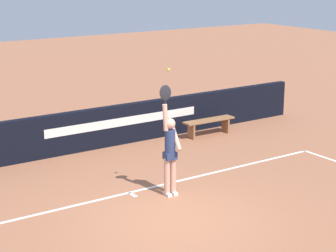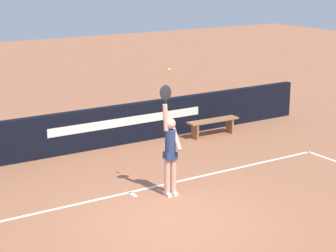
# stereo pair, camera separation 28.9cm
# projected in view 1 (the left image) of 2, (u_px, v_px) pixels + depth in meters

# --- Properties ---
(ground_plane) EXTENTS (60.00, 60.00, 0.00)m
(ground_plane) POSITION_uv_depth(u_px,v_px,m) (174.00, 220.00, 12.03)
(ground_plane) COLOR #9A5E41
(court_lines) EXTENTS (11.28, 5.56, 0.00)m
(court_lines) POSITION_uv_depth(u_px,v_px,m) (202.00, 237.00, 11.29)
(court_lines) COLOR white
(court_lines) RESTS_ON ground
(back_wall) EXTENTS (16.04, 0.21, 1.14)m
(back_wall) POSITION_uv_depth(u_px,v_px,m) (65.00, 134.00, 16.07)
(back_wall) COLOR black
(back_wall) RESTS_ON ground
(tennis_player) EXTENTS (0.46, 0.40, 2.52)m
(tennis_player) POSITION_uv_depth(u_px,v_px,m) (170.00, 150.00, 13.07)
(tennis_player) COLOR tan
(tennis_player) RESTS_ON ground
(tennis_ball) EXTENTS (0.07, 0.07, 0.07)m
(tennis_ball) POSITION_uv_depth(u_px,v_px,m) (169.00, 70.00, 12.60)
(tennis_ball) COLOR #D1DF38
(courtside_bench_near) EXTENTS (1.68, 0.39, 0.50)m
(courtside_bench_near) POSITION_uv_depth(u_px,v_px,m) (209.00, 123.00, 17.87)
(courtside_bench_near) COLOR #95633D
(courtside_bench_near) RESTS_ON ground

